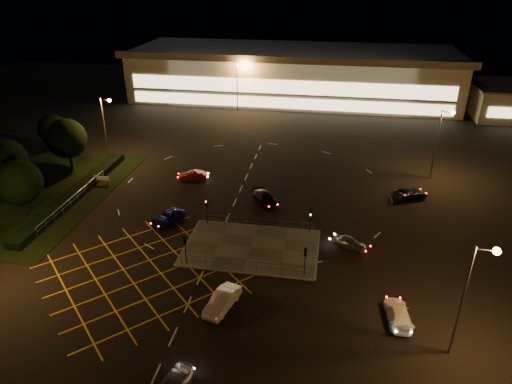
% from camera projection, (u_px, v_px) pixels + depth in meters
% --- Properties ---
extents(ground, '(180.00, 180.00, 0.00)m').
position_uv_depth(ground, '(237.00, 236.00, 51.29)').
color(ground, black).
rests_on(ground, ground).
extents(pedestrian_island, '(14.00, 9.00, 0.12)m').
position_uv_depth(pedestrian_island, '(251.00, 247.00, 49.19)').
color(pedestrian_island, '#4C4944').
rests_on(pedestrian_island, ground).
extents(grass_verge, '(18.00, 30.00, 0.08)m').
position_uv_depth(grass_verge, '(41.00, 194.00, 60.81)').
color(grass_verge, black).
rests_on(grass_verge, ground).
extents(hedge, '(2.00, 26.00, 1.00)m').
position_uv_depth(hedge, '(75.00, 193.00, 59.85)').
color(hedge, black).
rests_on(hedge, ground).
extents(supermarket, '(72.00, 26.50, 10.50)m').
position_uv_depth(supermarket, '(293.00, 73.00, 103.54)').
color(supermarket, beige).
rests_on(supermarket, ground).
extents(streetlight_se, '(1.78, 0.56, 10.03)m').
position_uv_depth(streetlight_se, '(472.00, 287.00, 32.90)').
color(streetlight_se, slate).
rests_on(streetlight_se, ground).
extents(streetlight_nw, '(1.78, 0.56, 10.03)m').
position_uv_depth(streetlight_nw, '(106.00, 121.00, 67.81)').
color(streetlight_nw, slate).
rests_on(streetlight_nw, ground).
extents(streetlight_ne, '(1.78, 0.56, 10.03)m').
position_uv_depth(streetlight_ne, '(441.00, 135.00, 62.27)').
color(streetlight_ne, slate).
rests_on(streetlight_ne, ground).
extents(streetlight_far_left, '(1.78, 0.56, 10.03)m').
position_uv_depth(streetlight_far_left, '(239.00, 80.00, 92.13)').
color(streetlight_far_left, slate).
rests_on(streetlight_far_left, ground).
extents(streetlight_far_right, '(1.78, 0.56, 10.03)m').
position_uv_depth(streetlight_far_right, '(444.00, 85.00, 87.81)').
color(streetlight_far_right, slate).
rests_on(streetlight_far_right, ground).
extents(signal_sw, '(0.28, 0.30, 3.15)m').
position_uv_depth(signal_sw, '(185.00, 244.00, 45.55)').
color(signal_sw, black).
rests_on(signal_sw, pedestrian_island).
extents(signal_se, '(0.28, 0.30, 3.15)m').
position_uv_depth(signal_se, '(305.00, 256.00, 43.73)').
color(signal_se, black).
rests_on(signal_se, pedestrian_island).
extents(signal_nw, '(0.28, 0.30, 3.15)m').
position_uv_depth(signal_nw, '(206.00, 207.00, 52.59)').
color(signal_nw, black).
rests_on(signal_nw, pedestrian_island).
extents(signal_ne, '(0.28, 0.30, 3.15)m').
position_uv_depth(signal_ne, '(311.00, 216.00, 50.77)').
color(signal_ne, black).
rests_on(signal_ne, pedestrian_island).
extents(tree_b, '(5.40, 5.40, 7.35)m').
position_uv_depth(tree_b, '(6.00, 160.00, 59.37)').
color(tree_b, black).
rests_on(tree_b, ground).
extents(tree_c, '(5.76, 5.76, 7.84)m').
position_uv_depth(tree_c, '(66.00, 139.00, 65.67)').
color(tree_c, black).
rests_on(tree_c, ground).
extents(tree_d, '(4.68, 4.68, 6.37)m').
position_uv_depth(tree_d, '(53.00, 129.00, 72.29)').
color(tree_d, black).
rests_on(tree_d, ground).
extents(tree_e, '(5.40, 5.40, 7.35)m').
position_uv_depth(tree_e, '(18.00, 182.00, 53.16)').
color(tree_e, black).
rests_on(tree_e, ground).
extents(car_queue_white, '(2.80, 4.86, 1.51)m').
position_uv_depth(car_queue_white, '(222.00, 301.00, 40.34)').
color(car_queue_white, white).
rests_on(car_queue_white, ground).
extents(car_left_blue, '(3.71, 5.02, 1.27)m').
position_uv_depth(car_left_blue, '(167.00, 218.00, 53.84)').
color(car_left_blue, '#0D0F53').
rests_on(car_left_blue, ground).
extents(car_far_dkgrey, '(4.35, 5.00, 1.38)m').
position_uv_depth(car_far_dkgrey, '(266.00, 199.00, 58.11)').
color(car_far_dkgrey, black).
rests_on(car_far_dkgrey, ground).
extents(car_right_silver, '(3.89, 2.90, 1.23)m').
position_uv_depth(car_right_silver, '(350.00, 243.00, 48.99)').
color(car_right_silver, '#9DA0A4').
rests_on(car_right_silver, ground).
extents(car_circ_red, '(4.09, 2.18, 1.28)m').
position_uv_depth(car_circ_red, '(193.00, 175.00, 64.60)').
color(car_circ_red, maroon).
rests_on(car_circ_red, ground).
extents(car_east_grey, '(5.24, 4.12, 1.32)m').
position_uv_depth(car_east_grey, '(409.00, 193.00, 59.49)').
color(car_east_grey, black).
rests_on(car_east_grey, ground).
extents(car_approach_white, '(2.31, 4.73, 1.33)m').
position_uv_depth(car_approach_white, '(398.00, 314.00, 38.97)').
color(car_approach_white, white).
rests_on(car_approach_white, ground).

